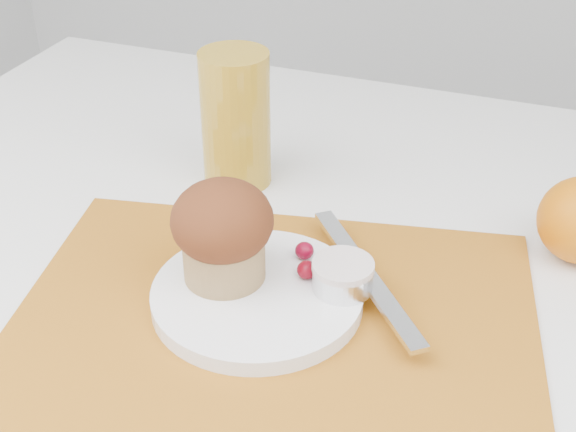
% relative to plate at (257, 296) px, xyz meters
% --- Properties ---
extents(placemat, '(0.52, 0.42, 0.00)m').
position_rel_plate_xyz_m(placemat, '(0.02, -0.02, -0.01)').
color(placemat, '#AD6518').
rests_on(placemat, table).
extents(plate, '(0.25, 0.25, 0.02)m').
position_rel_plate_xyz_m(plate, '(0.00, 0.00, 0.00)').
color(plate, white).
rests_on(plate, placemat).
extents(ramekin, '(0.07, 0.07, 0.02)m').
position_rel_plate_xyz_m(ramekin, '(0.07, 0.03, 0.02)').
color(ramekin, silver).
rests_on(ramekin, plate).
extents(cream, '(0.06, 0.06, 0.01)m').
position_rel_plate_xyz_m(cream, '(0.07, 0.03, 0.03)').
color(cream, silver).
rests_on(cream, ramekin).
extents(raspberry_near, '(0.02, 0.02, 0.02)m').
position_rel_plate_xyz_m(raspberry_near, '(0.02, 0.06, 0.02)').
color(raspberry_near, '#530213').
rests_on(raspberry_near, plate).
extents(raspberry_far, '(0.02, 0.02, 0.02)m').
position_rel_plate_xyz_m(raspberry_far, '(0.04, 0.03, 0.02)').
color(raspberry_far, '#4F020B').
rests_on(raspberry_far, plate).
extents(butter_knife, '(0.15, 0.18, 0.01)m').
position_rel_plate_xyz_m(butter_knife, '(0.09, 0.05, 0.01)').
color(butter_knife, silver).
rests_on(butter_knife, plate).
extents(juice_glass, '(0.09, 0.09, 0.15)m').
position_rel_plate_xyz_m(juice_glass, '(-0.11, 0.21, 0.07)').
color(juice_glass, '#B68C22').
rests_on(juice_glass, table).
extents(muffin, '(0.09, 0.09, 0.10)m').
position_rel_plate_xyz_m(muffin, '(-0.04, 0.01, 0.06)').
color(muffin, '#AA8552').
rests_on(muffin, plate).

